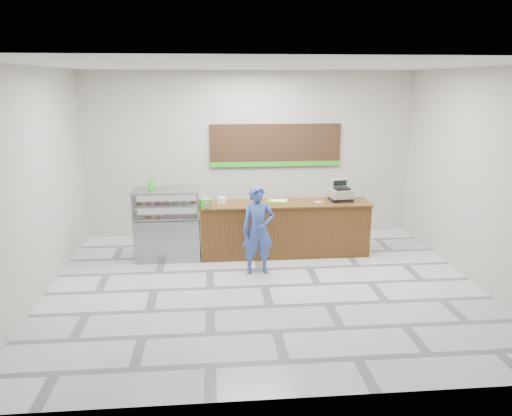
{
  "coord_description": "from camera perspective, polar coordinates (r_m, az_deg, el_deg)",
  "views": [
    {
      "loc": [
        -0.83,
        -7.58,
        3.26
      ],
      "look_at": [
        -0.06,
        0.9,
        1.1
      ],
      "focal_mm": 35.0,
      "sensor_mm": 36.0,
      "label": 1
    }
  ],
  "objects": [
    {
      "name": "customer",
      "position": [
        8.62,
        0.23,
        -2.52
      ],
      "size": [
        0.59,
        0.41,
        1.55
      ],
      "primitive_type": "imported",
      "rotation": [
        0.0,
        0.0,
        0.07
      ],
      "color": "#364F9D",
      "rests_on": "floor"
    },
    {
      "name": "serving_tray",
      "position": [
        9.58,
        2.48,
        0.81
      ],
      "size": [
        0.44,
        0.34,
        0.02
      ],
      "rotation": [
        0.0,
        0.0,
        -0.15
      ],
      "color": "#61B018",
      "rests_on": "sales_counter"
    },
    {
      "name": "display_case",
      "position": [
        9.53,
        -10.07,
        -1.74
      ],
      "size": [
        1.22,
        0.72,
        1.33
      ],
      "color": "gray",
      "rests_on": "floor"
    },
    {
      "name": "card_terminal",
      "position": [
        9.63,
        9.31,
        0.76
      ],
      "size": [
        0.12,
        0.18,
        0.04
      ],
      "primitive_type": "cube",
      "rotation": [
        0.0,
        0.0,
        0.28
      ],
      "color": "black",
      "rests_on": "sales_counter"
    },
    {
      "name": "straw_cup",
      "position": [
        9.41,
        -5.8,
        0.8
      ],
      "size": [
        0.08,
        0.08,
        0.12
      ],
      "primitive_type": "cylinder",
      "color": "silver",
      "rests_on": "sales_counter"
    },
    {
      "name": "napkin_box",
      "position": [
        9.45,
        -3.96,
        0.9
      ],
      "size": [
        0.16,
        0.16,
        0.11
      ],
      "primitive_type": "cube",
      "rotation": [
        0.0,
        0.0,
        -0.26
      ],
      "color": "white",
      "rests_on": "sales_counter"
    },
    {
      "name": "cash_register",
      "position": [
        9.79,
        9.63,
        1.73
      ],
      "size": [
        0.47,
        0.49,
        0.39
      ],
      "rotation": [
        0.0,
        0.0,
        0.16
      ],
      "color": "black",
      "rests_on": "sales_counter"
    },
    {
      "name": "ceiling",
      "position": [
        7.63,
        1.08,
        16.01
      ],
      "size": [
        7.0,
        7.0,
        0.0
      ],
      "primitive_type": "plane",
      "rotation": [
        3.14,
        0.0,
        0.0
      ],
      "color": "silver",
      "rests_on": "back_wall"
    },
    {
      "name": "donut_decal",
      "position": [
        9.61,
        7.14,
        0.7
      ],
      "size": [
        0.16,
        0.16,
        0.0
      ],
      "primitive_type": "cylinder",
      "color": "pink",
      "rests_on": "sales_counter"
    },
    {
      "name": "floor",
      "position": [
        8.3,
        0.97,
        -8.93
      ],
      "size": [
        7.0,
        7.0,
        0.0
      ],
      "primitive_type": "plane",
      "color": "silver",
      "rests_on": "ground"
    },
    {
      "name": "green_cup_left",
      "position": [
        9.47,
        -12.0,
        2.56
      ],
      "size": [
        0.09,
        0.09,
        0.13
      ],
      "primitive_type": "cylinder",
      "color": "green",
      "rests_on": "display_case"
    },
    {
      "name": "back_wall",
      "position": [
        10.72,
        -0.72,
        6.13
      ],
      "size": [
        7.0,
        0.0,
        7.0
      ],
      "primitive_type": "plane",
      "rotation": [
        1.57,
        0.0,
        0.0
      ],
      "color": "beige",
      "rests_on": "floor"
    },
    {
      "name": "green_cup_right",
      "position": [
        9.65,
        -11.72,
        2.85
      ],
      "size": [
        0.1,
        0.1,
        0.15
      ],
      "primitive_type": "cylinder",
      "color": "green",
      "rests_on": "display_case"
    },
    {
      "name": "sales_counter",
      "position": [
        9.64,
        3.25,
        -2.35
      ],
      "size": [
        3.26,
        0.76,
        1.03
      ],
      "color": "brown",
      "rests_on": "floor"
    },
    {
      "name": "menu_board",
      "position": [
        10.71,
        2.25,
        7.1
      ],
      "size": [
        2.8,
        0.06,
        0.9
      ],
      "color": "black",
      "rests_on": "back_wall"
    },
    {
      "name": "promo_box",
      "position": [
        9.12,
        -5.81,
        0.52
      ],
      "size": [
        0.21,
        0.16,
        0.16
      ],
      "primitive_type": "cube",
      "rotation": [
        0.0,
        0.0,
        0.23
      ],
      "color": "green",
      "rests_on": "sales_counter"
    }
  ]
}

